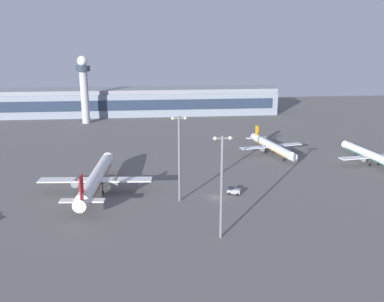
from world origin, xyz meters
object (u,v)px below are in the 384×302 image
object	(u,v)px
airplane_near_gate	(372,156)
apron_light_east	(179,154)
control_tower	(84,85)
baggage_tractor	(234,191)
airplane_far_stand	(272,146)
airplane_mid_apron	(96,179)
apron_light_west	(222,181)

from	to	relation	value
airplane_near_gate	apron_light_east	xyz separation A→B (m)	(-77.54, -30.14, 11.60)
control_tower	baggage_tractor	xyz separation A→B (m)	(62.74, -117.79, -20.56)
airplane_far_stand	apron_light_east	distance (m)	65.42
control_tower	airplane_mid_apron	xyz separation A→B (m)	(18.66, -111.55, -17.21)
airplane_mid_apron	apron_light_west	xyz separation A→B (m)	(35.11, -35.37, 10.60)
airplane_far_stand	airplane_mid_apron	bearing A→B (deg)	17.04
control_tower	airplane_near_gate	distance (m)	154.02
airplane_near_gate	airplane_far_stand	size ratio (longest dim) A/B	1.01
airplane_far_stand	baggage_tractor	world-z (taller)	airplane_far_stand
apron_light_west	apron_light_east	world-z (taller)	apron_light_west
baggage_tractor	apron_light_west	distance (m)	33.52
airplane_far_stand	control_tower	bearing A→B (deg)	-51.91
airplane_mid_apron	apron_light_east	xyz separation A→B (m)	(26.43, -9.98, 10.57)
control_tower	airplane_far_stand	world-z (taller)	control_tower
baggage_tractor	apron_light_west	bearing A→B (deg)	-171.01
control_tower	airplane_mid_apron	size ratio (longest dim) A/B	0.80
baggage_tractor	apron_light_west	size ratio (longest dim) A/B	0.17
baggage_tractor	apron_light_east	bearing A→B (deg)	128.08
control_tower	apron_light_east	xyz separation A→B (m)	(45.09, -121.54, -6.64)
control_tower	airplane_far_stand	size ratio (longest dim) A/B	1.05
airplane_mid_apron	baggage_tractor	world-z (taller)	airplane_mid_apron
airplane_mid_apron	airplane_near_gate	bearing A→B (deg)	15.31
airplane_mid_apron	control_tower	bearing A→B (deg)	103.83
control_tower	baggage_tractor	world-z (taller)	control_tower
control_tower	apron_light_west	xyz separation A→B (m)	(53.78, -146.92, -6.61)
airplane_mid_apron	airplane_near_gate	world-z (taller)	airplane_mid_apron
control_tower	apron_light_east	bearing A→B (deg)	-69.65
airplane_far_stand	apron_light_west	world-z (taller)	apron_light_west
airplane_far_stand	airplane_near_gate	bearing A→B (deg)	140.51
airplane_mid_apron	airplane_far_stand	size ratio (longest dim) A/B	1.31
airplane_near_gate	apron_light_east	bearing A→B (deg)	-167.65
baggage_tractor	airplane_mid_apron	bearing A→B (deg)	108.04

